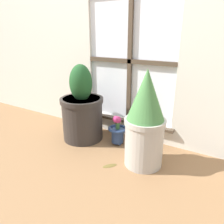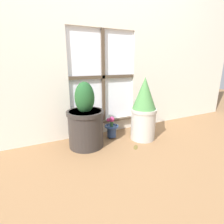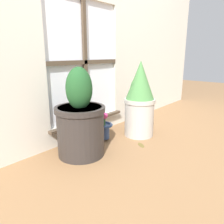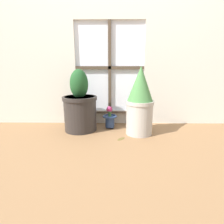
% 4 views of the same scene
% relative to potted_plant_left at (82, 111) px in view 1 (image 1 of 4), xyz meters
% --- Properties ---
extents(ground_plane, '(10.00, 10.00, 0.00)m').
position_rel_potted_plant_left_xyz_m(ground_plane, '(0.32, -0.25, -0.27)').
color(ground_plane, olive).
extents(potted_plant_left, '(0.38, 0.38, 0.68)m').
position_rel_potted_plant_left_xyz_m(potted_plant_left, '(0.00, 0.00, 0.00)').
color(potted_plant_left, '#2D2826').
rests_on(potted_plant_left, ground_plane).
extents(potted_plant_right, '(0.29, 0.29, 0.71)m').
position_rel_potted_plant_left_xyz_m(potted_plant_right, '(0.64, -0.11, 0.08)').
color(potted_plant_right, '#B7B2A8').
rests_on(potted_plant_right, ground_plane).
extents(flower_vase, '(0.17, 0.17, 0.27)m').
position_rel_potted_plant_left_xyz_m(flower_vase, '(0.33, 0.06, -0.14)').
color(flower_vase, navy).
rests_on(flower_vase, ground_plane).
extents(fallen_leaf, '(0.10, 0.11, 0.01)m').
position_rel_potted_plant_left_xyz_m(fallen_leaf, '(0.45, -0.26, -0.26)').
color(fallen_leaf, brown).
rests_on(fallen_leaf, ground_plane).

